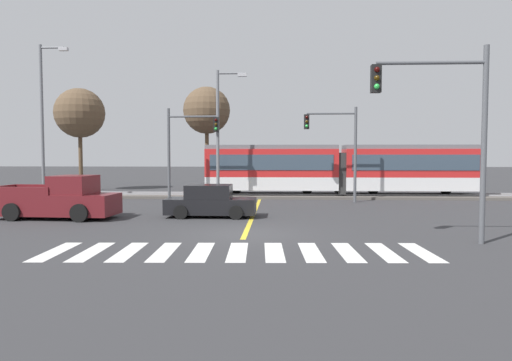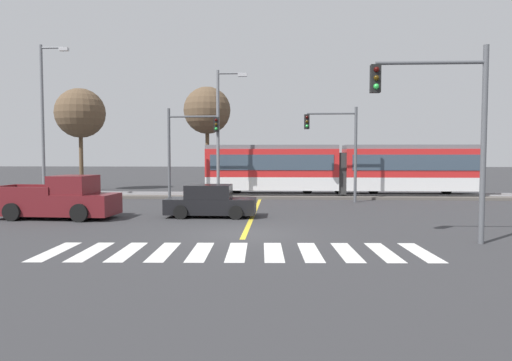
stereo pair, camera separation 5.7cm
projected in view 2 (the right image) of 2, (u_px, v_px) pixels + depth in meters
name	position (u px, v px, depth m)	size (l,w,h in m)	color
ground_plane	(245.00, 234.00, 16.90)	(200.00, 200.00, 0.00)	#333335
track_bed	(261.00, 196.00, 31.91)	(120.00, 4.00, 0.18)	#56514C
rail_near	(261.00, 194.00, 31.18)	(120.00, 0.08, 0.10)	#939399
rail_far	(261.00, 193.00, 32.62)	(120.00, 0.08, 0.10)	#939399
light_rail_tram	(340.00, 168.00, 31.51)	(18.50, 2.64, 3.43)	silver
crosswalk_stripe_0	(55.00, 251.00, 13.75)	(0.56, 2.80, 0.01)	silver
crosswalk_stripe_1	(91.00, 251.00, 13.73)	(0.56, 2.80, 0.01)	silver
crosswalk_stripe_2	(127.00, 252.00, 13.72)	(0.56, 2.80, 0.01)	silver
crosswalk_stripe_3	(164.00, 252.00, 13.71)	(0.56, 2.80, 0.01)	silver
crosswalk_stripe_4	(200.00, 252.00, 13.70)	(0.56, 2.80, 0.01)	silver
crosswalk_stripe_5	(237.00, 252.00, 13.69)	(0.56, 2.80, 0.01)	silver
crosswalk_stripe_6	(273.00, 252.00, 13.68)	(0.56, 2.80, 0.01)	silver
crosswalk_stripe_7	(310.00, 252.00, 13.67)	(0.56, 2.80, 0.01)	silver
crosswalk_stripe_8	(347.00, 252.00, 13.66)	(0.56, 2.80, 0.01)	silver
crosswalk_stripe_9	(384.00, 252.00, 13.64)	(0.56, 2.80, 0.01)	silver
crosswalk_stripe_10	(420.00, 252.00, 13.63)	(0.56, 2.80, 0.01)	silver
lane_centre_line	(254.00, 213.00, 22.80)	(0.20, 14.27, 0.01)	gold
sedan_crossing	(211.00, 202.00, 21.49)	(4.21, 1.94, 1.52)	black
pickup_truck	(60.00, 200.00, 20.91)	(5.50, 2.45, 1.98)	maroon
traffic_light_far_right	(338.00, 140.00, 28.03)	(3.25, 0.38, 5.86)	#515459
traffic_light_near_right	(446.00, 115.00, 14.77)	(3.75, 0.38, 6.44)	#515459
traffic_light_far_left	(186.00, 141.00, 28.53)	(3.25, 0.38, 5.83)	#515459
street_lamp_west	(45.00, 115.00, 28.84)	(1.87, 0.28, 9.85)	slate
street_lamp_centre	(221.00, 128.00, 28.56)	(1.93, 0.28, 8.20)	slate
bare_tree_far_west	(80.00, 113.00, 37.09)	(4.01, 4.01, 8.34)	brown
bare_tree_west	(207.00, 111.00, 37.57)	(3.87, 3.87, 8.54)	brown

